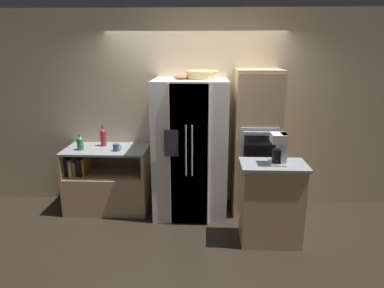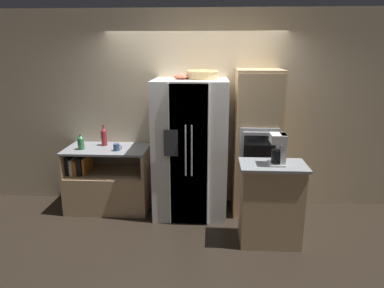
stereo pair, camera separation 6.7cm
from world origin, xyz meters
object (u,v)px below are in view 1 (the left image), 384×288
at_px(wall_oven, 256,143).
at_px(bottle_short, 103,137).
at_px(coffee_maker, 280,147).
at_px(refrigerator, 190,149).
at_px(wicker_basket, 202,74).
at_px(fruit_bowl, 182,77).
at_px(bottle_tall, 80,142).
at_px(mug, 116,147).

bearing_deg(wall_oven, bottle_short, 177.21).
relative_size(wall_oven, coffee_maker, 5.59).
bearing_deg(refrigerator, coffee_maker, -36.33).
xyz_separation_m(refrigerator, wall_oven, (0.90, 0.10, 0.07)).
bearing_deg(wicker_basket, fruit_bowl, -176.06).
height_order(wall_oven, bottle_short, wall_oven).
height_order(refrigerator, bottle_tall, refrigerator).
bearing_deg(coffee_maker, bottle_tall, 163.68).
bearing_deg(wall_oven, bottle_tall, -177.31).
relative_size(bottle_tall, bottle_short, 0.73).
height_order(mug, coffee_maker, coffee_maker).
bearing_deg(fruit_bowl, wall_oven, 2.27).
xyz_separation_m(wicker_basket, bottle_short, (-1.41, 0.13, -0.89)).
distance_m(refrigerator, coffee_maker, 1.32).
relative_size(wicker_basket, bottle_short, 1.40).
bearing_deg(refrigerator, wicker_basket, 27.26).
xyz_separation_m(fruit_bowl, bottle_short, (-1.15, 0.15, -0.86)).
bearing_deg(coffee_maker, bottle_short, 157.17).
xyz_separation_m(wall_oven, coffee_maker, (0.14, -0.86, 0.18)).
bearing_deg(mug, wall_oven, 4.35).
bearing_deg(refrigerator, fruit_bowl, 153.21).
relative_size(wall_oven, bottle_short, 6.69).
height_order(bottle_short, coffee_maker, coffee_maker).
xyz_separation_m(refrigerator, fruit_bowl, (-0.12, 0.06, 0.97)).
height_order(fruit_bowl, bottle_short, fruit_bowl).
bearing_deg(bottle_short, fruit_bowl, -7.25).
height_order(wicker_basket, bottle_short, wicker_basket).
relative_size(refrigerator, wicker_basket, 4.49).
bearing_deg(bottle_tall, wicker_basket, 3.15).
height_order(refrigerator, wicker_basket, wicker_basket).
relative_size(mug, coffee_maker, 0.33).
height_order(refrigerator, wall_oven, wall_oven).
bearing_deg(coffee_maker, refrigerator, 143.67).
bearing_deg(fruit_bowl, coffee_maker, -35.45).
distance_m(fruit_bowl, coffee_maker, 1.59).
bearing_deg(refrigerator, mug, -177.38).
relative_size(wall_oven, fruit_bowl, 8.81).
xyz_separation_m(wall_oven, fruit_bowl, (-1.02, -0.04, 0.90)).
relative_size(refrigerator, wall_oven, 0.94).
height_order(refrigerator, coffee_maker, refrigerator).
bearing_deg(fruit_bowl, bottle_tall, -177.00).
xyz_separation_m(refrigerator, coffee_maker, (1.04, -0.77, 0.25)).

